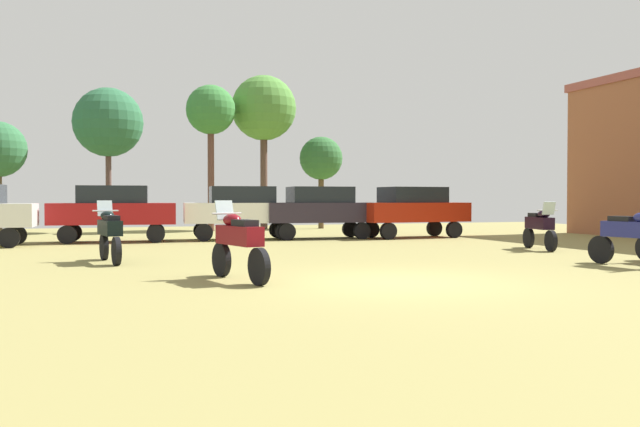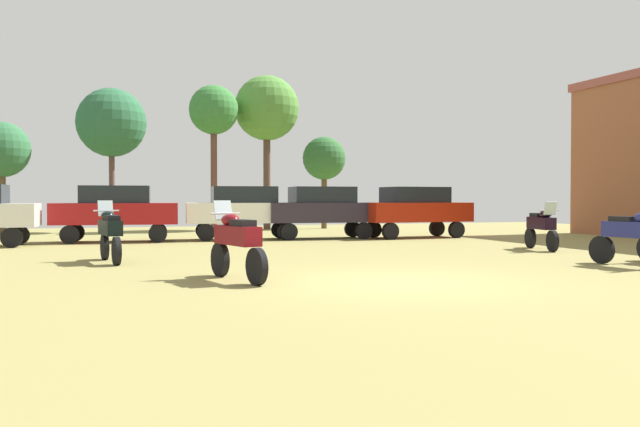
{
  "view_description": "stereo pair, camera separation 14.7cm",
  "coord_description": "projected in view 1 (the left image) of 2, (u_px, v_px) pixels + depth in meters",
  "views": [
    {
      "loc": [
        -5.35,
        -11.06,
        1.57
      ],
      "look_at": [
        0.1,
        4.54,
        1.2
      ],
      "focal_mm": 37.26,
      "sensor_mm": 36.0,
      "label": 1
    },
    {
      "loc": [
        -5.21,
        -11.11,
        1.57
      ],
      "look_at": [
        0.1,
        4.54,
        1.2
      ],
      "focal_mm": 37.26,
      "sensor_mm": 36.0,
      "label": 2
    }
  ],
  "objects": [
    {
      "name": "car_4",
      "position": [
        320.0,
        208.0,
        25.59
      ],
      "size": [
        4.41,
        2.1,
        2.0
      ],
      "rotation": [
        0.0,
        0.0,
        1.5
      ],
      "color": "black",
      "rests_on": "ground"
    },
    {
      "name": "tree_6",
      "position": [
        211.0,
        112.0,
        31.42
      ],
      "size": [
        2.34,
        2.34,
        6.93
      ],
      "color": "brown",
      "rests_on": "ground"
    },
    {
      "name": "motorcycle_1",
      "position": [
        540.0,
        226.0,
        20.03
      ],
      "size": [
        0.75,
        2.14,
        1.46
      ],
      "rotation": [
        0.0,
        0.0,
        2.92
      ],
      "color": "black",
      "rests_on": "ground"
    },
    {
      "name": "motorcycle_7",
      "position": [
        632.0,
        234.0,
        15.07
      ],
      "size": [
        0.68,
        2.28,
        1.5
      ],
      "rotation": [
        0.0,
        0.0,
        3.29
      ],
      "color": "black",
      "rests_on": "ground"
    },
    {
      "name": "motorcycle_5",
      "position": [
        110.0,
        232.0,
        16.01
      ],
      "size": [
        0.67,
        2.23,
        1.5
      ],
      "rotation": [
        0.0,
        0.0,
        0.15
      ],
      "color": "black",
      "rests_on": "ground"
    },
    {
      "name": "tree_3",
      "position": [
        321.0,
        159.0,
        34.19
      ],
      "size": [
        2.22,
        2.22,
        4.74
      ],
      "color": "brown",
      "rests_on": "ground"
    },
    {
      "name": "motorcycle_3",
      "position": [
        239.0,
        241.0,
        12.47
      ],
      "size": [
        0.77,
        2.25,
        1.51
      ],
      "rotation": [
        0.0,
        0.0,
        0.24
      ],
      "color": "black",
      "rests_on": "ground"
    },
    {
      "name": "car_1",
      "position": [
        242.0,
        209.0,
        24.97
      ],
      "size": [
        4.47,
        2.24,
        2.0
      ],
      "rotation": [
        0.0,
        0.0,
        1.47
      ],
      "color": "black",
      "rests_on": "ground"
    },
    {
      "name": "car_6",
      "position": [
        412.0,
        208.0,
        26.19
      ],
      "size": [
        4.39,
        2.03,
        2.0
      ],
      "rotation": [
        0.0,
        0.0,
        1.63
      ],
      "color": "black",
      "rests_on": "ground"
    },
    {
      "name": "tree_2",
      "position": [
        264.0,
        109.0,
        33.22
      ],
      "size": [
        3.25,
        3.25,
        7.71
      ],
      "color": "#513931",
      "rests_on": "ground"
    },
    {
      "name": "ground_plane",
      "position": [
        396.0,
        283.0,
        12.24
      ],
      "size": [
        44.0,
        52.0,
        0.02
      ],
      "color": "olive"
    },
    {
      "name": "car_2",
      "position": [
        113.0,
        209.0,
        23.54
      ],
      "size": [
        4.46,
        2.22,
        2.0
      ],
      "rotation": [
        0.0,
        0.0,
        1.47
      ],
      "color": "black",
      "rests_on": "ground"
    },
    {
      "name": "tree_5",
      "position": [
        108.0,
        123.0,
        30.54
      ],
      "size": [
        3.18,
        3.18,
        6.65
      ],
      "color": "brown",
      "rests_on": "ground"
    }
  ]
}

